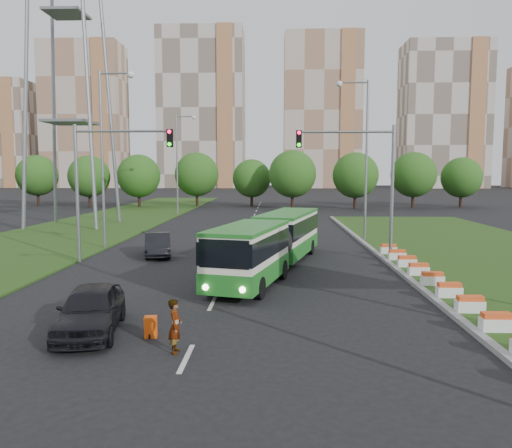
{
  "coord_description": "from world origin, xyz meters",
  "views": [
    {
      "loc": [
        -0.5,
        -19.61,
        5.28
      ],
      "look_at": [
        -1.46,
        5.99,
        2.6
      ],
      "focal_mm": 35.0,
      "sensor_mm": 36.0,
      "label": 1
    }
  ],
  "objects_px": {
    "traffic_mast_left": "(104,171)",
    "pedestrian": "(175,326)",
    "car_left_near": "(91,309)",
    "car_left_far": "(158,245)",
    "articulated_bus": "(269,242)",
    "traffic_mast_median": "(365,171)",
    "shopping_trolley": "(151,327)"
  },
  "relations": [
    {
      "from": "traffic_mast_left",
      "to": "pedestrian",
      "type": "height_order",
      "value": "traffic_mast_left"
    },
    {
      "from": "car_left_near",
      "to": "car_left_far",
      "type": "distance_m",
      "value": 15.12
    },
    {
      "from": "car_left_near",
      "to": "pedestrian",
      "type": "height_order",
      "value": "pedestrian"
    },
    {
      "from": "traffic_mast_left",
      "to": "articulated_bus",
      "type": "xyz_separation_m",
      "value": [
        9.59,
        -2.01,
        -3.83
      ]
    },
    {
      "from": "traffic_mast_left",
      "to": "car_left_far",
      "type": "xyz_separation_m",
      "value": [
        2.51,
        2.21,
        -4.63
      ]
    },
    {
      "from": "traffic_mast_median",
      "to": "shopping_trolley",
      "type": "xyz_separation_m",
      "value": [
        -9.23,
        -14.22,
        -5.01
      ]
    },
    {
      "from": "traffic_mast_median",
      "to": "articulated_bus",
      "type": "xyz_separation_m",
      "value": [
        -5.56,
        -3.01,
        -3.83
      ]
    },
    {
      "from": "car_left_far",
      "to": "shopping_trolley",
      "type": "distance_m",
      "value": 15.81
    },
    {
      "from": "car_left_far",
      "to": "shopping_trolley",
      "type": "height_order",
      "value": "car_left_far"
    },
    {
      "from": "traffic_mast_left",
      "to": "pedestrian",
      "type": "bearing_deg",
      "value": -64.33
    },
    {
      "from": "shopping_trolley",
      "to": "pedestrian",
      "type": "bearing_deg",
      "value": -59.48
    },
    {
      "from": "traffic_mast_left",
      "to": "car_left_far",
      "type": "distance_m",
      "value": 5.71
    },
    {
      "from": "traffic_mast_median",
      "to": "shopping_trolley",
      "type": "height_order",
      "value": "traffic_mast_median"
    },
    {
      "from": "traffic_mast_left",
      "to": "pedestrian",
      "type": "xyz_separation_m",
      "value": [
        6.99,
        -14.54,
        -4.55
      ]
    },
    {
      "from": "traffic_mast_median",
      "to": "car_left_near",
      "type": "bearing_deg",
      "value": -129.24
    },
    {
      "from": "traffic_mast_left",
      "to": "pedestrian",
      "type": "relative_size",
      "value": 5.0
    },
    {
      "from": "articulated_bus",
      "to": "car_left_far",
      "type": "height_order",
      "value": "articulated_bus"
    },
    {
      "from": "traffic_mast_median",
      "to": "traffic_mast_left",
      "type": "height_order",
      "value": "same"
    },
    {
      "from": "traffic_mast_left",
      "to": "shopping_trolley",
      "type": "xyz_separation_m",
      "value": [
        5.92,
        -13.22,
        -5.01
      ]
    },
    {
      "from": "pedestrian",
      "to": "shopping_trolley",
      "type": "height_order",
      "value": "pedestrian"
    },
    {
      "from": "car_left_far",
      "to": "car_left_near",
      "type": "bearing_deg",
      "value": -98.49
    },
    {
      "from": "traffic_mast_left",
      "to": "articulated_bus",
      "type": "bearing_deg",
      "value": -11.84
    },
    {
      "from": "pedestrian",
      "to": "shopping_trolley",
      "type": "relative_size",
      "value": 2.35
    },
    {
      "from": "car_left_far",
      "to": "pedestrian",
      "type": "height_order",
      "value": "pedestrian"
    },
    {
      "from": "car_left_near",
      "to": "shopping_trolley",
      "type": "bearing_deg",
      "value": -19.8
    },
    {
      "from": "pedestrian",
      "to": "car_left_near",
      "type": "bearing_deg",
      "value": 60.74
    },
    {
      "from": "car_left_far",
      "to": "traffic_mast_left",
      "type": "bearing_deg",
      "value": -152.25
    },
    {
      "from": "traffic_mast_median",
      "to": "traffic_mast_left",
      "type": "relative_size",
      "value": 1.0
    },
    {
      "from": "car_left_near",
      "to": "articulated_bus",
      "type": "bearing_deg",
      "value": 52.53
    },
    {
      "from": "traffic_mast_left",
      "to": "car_left_near",
      "type": "bearing_deg",
      "value": -73.32
    },
    {
      "from": "articulated_bus",
      "to": "car_left_far",
      "type": "relative_size",
      "value": 3.45
    },
    {
      "from": "traffic_mast_median",
      "to": "traffic_mast_left",
      "type": "bearing_deg",
      "value": -176.23
    }
  ]
}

